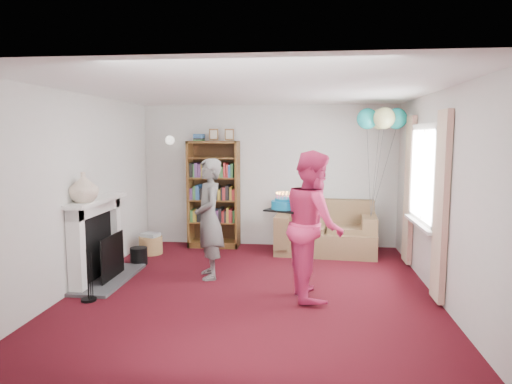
# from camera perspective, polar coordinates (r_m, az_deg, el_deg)

# --- Properties ---
(ground) EXTENTS (5.00, 5.00, 0.00)m
(ground) POSITION_cam_1_polar(r_m,az_deg,el_deg) (5.94, -0.45, -12.20)
(ground) COLOR black
(ground) RESTS_ON ground
(wall_back) EXTENTS (4.50, 0.02, 2.50)m
(wall_back) POSITION_cam_1_polar(r_m,az_deg,el_deg) (8.14, 1.59, 2.05)
(wall_back) COLOR silver
(wall_back) RESTS_ON ground
(wall_left) EXTENTS (0.02, 5.00, 2.50)m
(wall_left) POSITION_cam_1_polar(r_m,az_deg,el_deg) (6.32, -21.25, 0.14)
(wall_left) COLOR silver
(wall_left) RESTS_ON ground
(wall_right) EXTENTS (0.02, 5.00, 2.50)m
(wall_right) POSITION_cam_1_polar(r_m,az_deg,el_deg) (5.84, 22.15, -0.43)
(wall_right) COLOR silver
(wall_right) RESTS_ON ground
(ceiling) EXTENTS (4.50, 5.00, 0.01)m
(ceiling) POSITION_cam_1_polar(r_m,az_deg,el_deg) (5.63, -0.47, 12.63)
(ceiling) COLOR white
(ceiling) RESTS_ON wall_back
(fireplace) EXTENTS (0.55, 1.80, 1.12)m
(fireplace) POSITION_cam_1_polar(r_m,az_deg,el_deg) (6.54, -18.84, -6.11)
(fireplace) COLOR #3F3F42
(fireplace) RESTS_ON ground
(window_bay) EXTENTS (0.14, 2.02, 2.20)m
(window_bay) POSITION_cam_1_polar(r_m,az_deg,el_deg) (6.41, 20.20, -0.15)
(window_bay) COLOR white
(window_bay) RESTS_ON ground
(wall_sconce) EXTENTS (0.16, 0.23, 0.16)m
(wall_sconce) POSITION_cam_1_polar(r_m,az_deg,el_deg) (8.29, -10.70, 6.39)
(wall_sconce) COLOR gold
(wall_sconce) RESTS_ON ground
(bookcase) EXTENTS (0.89, 0.42, 2.08)m
(bookcase) POSITION_cam_1_polar(r_m,az_deg,el_deg) (8.10, -5.26, -0.36)
(bookcase) COLOR #472B14
(bookcase) RESTS_ON ground
(sofa) EXTENTS (1.64, 0.87, 0.87)m
(sofa) POSITION_cam_1_polar(r_m,az_deg,el_deg) (7.82, 8.69, -5.07)
(sofa) COLOR brown
(sofa) RESTS_ON ground
(wicker_basket) EXTENTS (0.39, 0.39, 0.35)m
(wicker_basket) POSITION_cam_1_polar(r_m,az_deg,el_deg) (7.85, -13.02, -6.40)
(wicker_basket) COLOR #9E7A49
(wicker_basket) RESTS_ON ground
(person_striped) EXTENTS (0.57, 0.70, 1.65)m
(person_striped) POSITION_cam_1_polar(r_m,az_deg,el_deg) (6.30, -5.89, -3.34)
(person_striped) COLOR black
(person_striped) RESTS_ON ground
(person_magenta) EXTENTS (0.82, 0.98, 1.79)m
(person_magenta) POSITION_cam_1_polar(r_m,az_deg,el_deg) (5.55, 7.19, -4.05)
(person_magenta) COLOR #C52757
(person_magenta) RESTS_ON ground
(birthday_cake) EXTENTS (0.40, 0.40, 0.22)m
(birthday_cake) POSITION_cam_1_polar(r_m,az_deg,el_deg) (5.64, 3.61, -1.63)
(birthday_cake) COLOR black
(birthday_cake) RESTS_ON ground
(balloons) EXTENTS (0.76, 0.76, 1.73)m
(balloons) POSITION_cam_1_polar(r_m,az_deg,el_deg) (7.38, 15.45, 8.83)
(balloons) COLOR #3F3F3F
(balloons) RESTS_ON ground
(mantel_vase) EXTENTS (0.40, 0.40, 0.38)m
(mantel_vase) POSITION_cam_1_polar(r_m,az_deg,el_deg) (6.12, -20.76, 0.56)
(mantel_vase) COLOR beige
(mantel_vase) RESTS_ON fireplace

